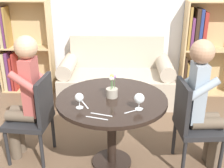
{
  "coord_description": "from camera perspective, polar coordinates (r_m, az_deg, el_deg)",
  "views": [
    {
      "loc": [
        0.1,
        -2.36,
        1.87
      ],
      "look_at": [
        0.0,
        0.05,
        0.86
      ],
      "focal_mm": 45.0,
      "sensor_mm": 36.0,
      "label": 1
    }
  ],
  "objects": [
    {
      "name": "ground_plane",
      "position": [
        3.01,
        -0.04,
        -15.68
      ],
      "size": [
        16.0,
        16.0,
        0.0
      ],
      "primitive_type": "plane",
      "color": "brown"
    },
    {
      "name": "fork_right_setting",
      "position": [
        2.28,
        -3.1,
        -6.92
      ],
      "size": [
        0.19,
        0.06,
        0.0
      ],
      "color": "silver",
      "rests_on": "round_table"
    },
    {
      "name": "bookshelf_right",
      "position": [
        4.51,
        17.83,
        6.88
      ],
      "size": [
        0.83,
        0.28,
        1.43
      ],
      "color": "tan",
      "rests_on": "ground_plane"
    },
    {
      "name": "person_left",
      "position": [
        2.88,
        -17.3,
        -2.26
      ],
      "size": [
        0.44,
        0.36,
        1.3
      ],
      "rotation": [
        0.0,
        0.0,
        -1.65
      ],
      "color": "brown",
      "rests_on": "ground_plane"
    },
    {
      "name": "fork_left_setting",
      "position": [
        2.33,
        -2.16,
        -6.22
      ],
      "size": [
        0.19,
        0.06,
        0.0
      ],
      "color": "silver",
      "rests_on": "round_table"
    },
    {
      "name": "person_right",
      "position": [
        2.77,
        18.08,
        -3.44
      ],
      "size": [
        0.44,
        0.36,
        1.3
      ],
      "rotation": [
        0.0,
        0.0,
        1.66
      ],
      "color": "brown",
      "rests_on": "ground_plane"
    },
    {
      "name": "chair_left",
      "position": [
        2.93,
        -15.35,
        -6.11
      ],
      "size": [
        0.45,
        0.45,
        0.9
      ],
      "rotation": [
        0.0,
        0.0,
        -1.65
      ],
      "color": "#232326",
      "rests_on": "ground_plane"
    },
    {
      "name": "round_table",
      "position": [
        2.67,
        -0.04,
        -5.35
      ],
      "size": [
        1.04,
        1.04,
        0.74
      ],
      "color": "black",
      "rests_on": "ground_plane"
    },
    {
      "name": "chair_right",
      "position": [
        2.83,
        16.0,
        -7.35
      ],
      "size": [
        0.46,
        0.46,
        0.9
      ],
      "rotation": [
        0.0,
        0.0,
        1.66
      ],
      "color": "#232326",
      "rests_on": "ground_plane"
    },
    {
      "name": "knife_right_setting",
      "position": [
        2.51,
        -5.62,
        -4.09
      ],
      "size": [
        0.1,
        0.17,
        0.0
      ],
      "color": "silver",
      "rests_on": "round_table"
    },
    {
      "name": "knife_left_setting",
      "position": [
        2.4,
        4.46,
        -5.43
      ],
      "size": [
        0.17,
        0.11,
        0.0
      ],
      "color": "silver",
      "rests_on": "round_table"
    },
    {
      "name": "wine_glass_right",
      "position": [
        2.38,
        5.55,
        -3.02
      ],
      "size": [
        0.09,
        0.09,
        0.15
      ],
      "color": "white",
      "rests_on": "round_table"
    },
    {
      "name": "back_wall",
      "position": [
        4.38,
        1.07,
        15.88
      ],
      "size": [
        5.2,
        0.05,
        2.7
      ],
      "color": "silver",
      "rests_on": "ground_plane"
    },
    {
      "name": "couch",
      "position": [
        4.22,
        0.84,
        1.05
      ],
      "size": [
        1.63,
        0.8,
        0.92
      ],
      "color": "#B7A893",
      "rests_on": "ground_plane"
    },
    {
      "name": "flower_vase",
      "position": [
        2.61,
        0.06,
        -1.3
      ],
      "size": [
        0.11,
        0.11,
        0.23
      ],
      "color": "#9E9384",
      "rests_on": "round_table"
    },
    {
      "name": "wine_glass_left",
      "position": [
        2.42,
        -6.69,
        -2.83
      ],
      "size": [
        0.08,
        0.08,
        0.14
      ],
      "color": "white",
      "rests_on": "round_table"
    },
    {
      "name": "bookshelf_left",
      "position": [
        4.66,
        -18.37,
        6.67
      ],
      "size": [
        0.83,
        0.28,
        1.43
      ],
      "color": "tan",
      "rests_on": "ground_plane"
    }
  ]
}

